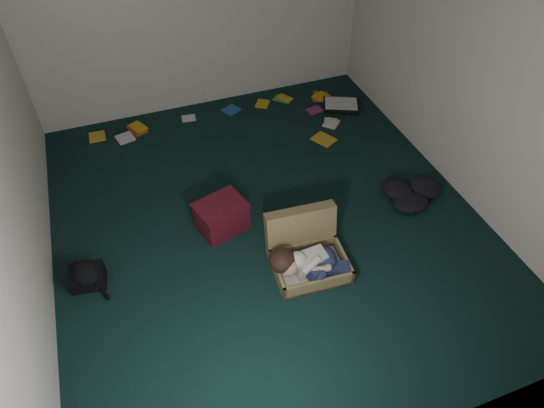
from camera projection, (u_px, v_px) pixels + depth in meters
floor at (267, 219)px, 4.75m from camera, size 4.50×4.50×0.00m
wall_back at (197, 0)px, 5.35m from camera, size 4.50×0.00×4.50m
wall_front at (423, 349)px, 2.34m from camera, size 4.50×0.00×4.50m
wall_right at (475, 63)px, 4.34m from camera, size 0.00×4.50×4.50m
suitcase at (306, 251)px, 4.28m from camera, size 0.68×0.67×0.47m
person at (308, 263)px, 4.14m from camera, size 0.69×0.37×0.29m
maroon_bin at (221, 216)px, 4.56m from camera, size 0.53×0.46×0.31m
backpack at (87, 276)px, 4.13m from camera, size 0.39×0.33×0.21m
clothing_pile at (417, 193)px, 4.91m from camera, size 0.58×0.52×0.16m
paper_tray at (341, 105)px, 6.15m from camera, size 0.54×0.49×0.06m
book_scatter at (239, 118)px, 5.98m from camera, size 3.04×1.21×0.02m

